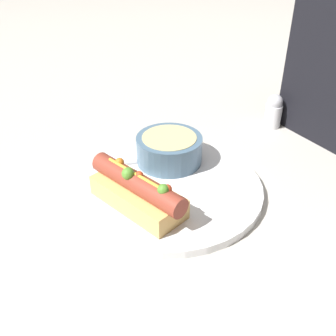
# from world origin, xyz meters

# --- Properties ---
(ground_plane) EXTENTS (4.00, 4.00, 0.00)m
(ground_plane) POSITION_xyz_m (0.00, 0.00, 0.00)
(ground_plane) COLOR #BCB7AD
(dinner_plate) EXTENTS (0.29, 0.29, 0.01)m
(dinner_plate) POSITION_xyz_m (0.00, 0.00, 0.01)
(dinner_plate) COLOR white
(dinner_plate) RESTS_ON ground_plane
(hot_dog) EXTENTS (0.17, 0.09, 0.06)m
(hot_dog) POSITION_xyz_m (0.02, -0.06, 0.04)
(hot_dog) COLOR #DBAD60
(hot_dog) RESTS_ON dinner_plate
(soup_bowl) EXTENTS (0.11, 0.11, 0.05)m
(soup_bowl) POSITION_xyz_m (-0.06, 0.04, 0.04)
(soup_bowl) COLOR slate
(soup_bowl) RESTS_ON dinner_plate
(spoon) EXTENTS (0.07, 0.15, 0.01)m
(spoon) POSITION_xyz_m (-0.07, 0.02, 0.02)
(spoon) COLOR #B7B7BC
(spoon) RESTS_ON dinner_plate
(salt_shaker) EXTENTS (0.03, 0.03, 0.07)m
(salt_shaker) POSITION_xyz_m (-0.08, 0.29, 0.03)
(salt_shaker) COLOR silver
(salt_shaker) RESTS_ON ground_plane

